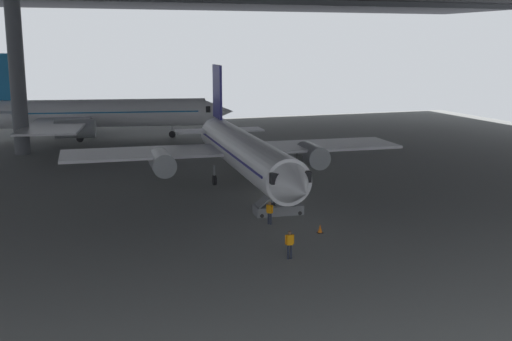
% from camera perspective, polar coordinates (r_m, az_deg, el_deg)
% --- Properties ---
extents(ground_plane, '(110.00, 110.00, 0.00)m').
position_cam_1_polar(ground_plane, '(51.85, 0.82, -2.61)').
color(ground_plane, slate).
extents(airplane_main, '(31.30, 32.38, 10.31)m').
position_cam_1_polar(airplane_main, '(55.24, -1.13, 1.70)').
color(airplane_main, white).
rests_on(airplane_main, ground_plane).
extents(boarding_stairs, '(4.05, 1.75, 4.42)m').
position_cam_1_polar(boarding_stairs, '(47.38, 2.08, -3.08)').
color(boarding_stairs, slate).
rests_on(boarding_stairs, ground_plane).
extents(crew_worker_near_nose, '(0.55, 0.25, 1.73)m').
position_cam_1_polar(crew_worker_near_nose, '(37.68, 3.03, -6.50)').
color(crew_worker_near_nose, '#232838').
rests_on(crew_worker_near_nose, ground_plane).
extents(crew_worker_by_stairs, '(0.39, 0.45, 1.62)m').
position_cam_1_polar(crew_worker_by_stairs, '(44.66, 1.23, -3.70)').
color(crew_worker_by_stairs, '#232838').
rests_on(crew_worker_by_stairs, ground_plane).
extents(airplane_distant, '(35.42, 34.66, 11.18)m').
position_cam_1_polar(airplane_distant, '(86.22, -14.06, 4.99)').
color(airplane_distant, white).
rests_on(airplane_distant, ground_plane).
extents(traffic_cone_orange, '(0.36, 0.36, 0.60)m').
position_cam_1_polar(traffic_cone_orange, '(43.04, 5.76, -5.22)').
color(traffic_cone_orange, black).
rests_on(traffic_cone_orange, ground_plane).
extents(baggage_tug, '(1.29, 2.21, 0.90)m').
position_cam_1_polar(baggage_tug, '(66.66, 0.01, 1.02)').
color(baggage_tug, yellow).
rests_on(baggage_tug, ground_plane).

